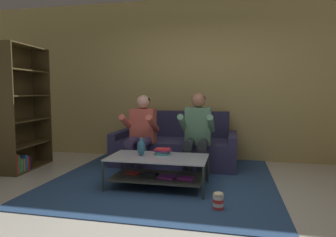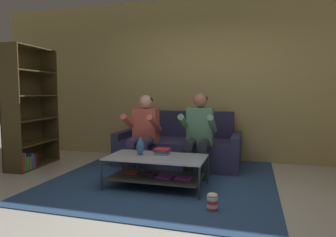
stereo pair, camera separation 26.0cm
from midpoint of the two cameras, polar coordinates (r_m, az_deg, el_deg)
ground at (r=3.32m, az=-1.17°, el=-16.52°), size 16.80×16.80×0.00m
back_partition at (r=5.52m, az=4.85°, el=7.40°), size 8.40×0.12×2.90m
couch at (r=5.09m, az=-0.01°, el=-5.52°), size 2.02×0.94×0.89m
person_seated_left at (r=4.62m, az=-6.75°, el=-2.20°), size 0.50×0.58×1.17m
person_seated_right at (r=4.41m, az=3.93°, el=-2.34°), size 0.50×0.58×1.20m
coffee_table at (r=3.87m, az=-3.84°, el=-9.27°), size 1.25×0.66×0.40m
area_rug at (r=4.42m, az=-2.08°, el=-10.94°), size 3.00×3.23×0.01m
vase at (r=3.91m, az=-7.04°, el=-5.45°), size 0.10×0.10×0.23m
book_stack at (r=3.95m, az=-2.91°, el=-6.29°), size 0.23×0.21×0.08m
bookshelf at (r=5.31m, az=-27.63°, el=0.39°), size 0.41×1.01×1.94m
popcorn_tub at (r=3.25m, az=7.23°, el=-15.31°), size 0.11×0.11×0.19m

